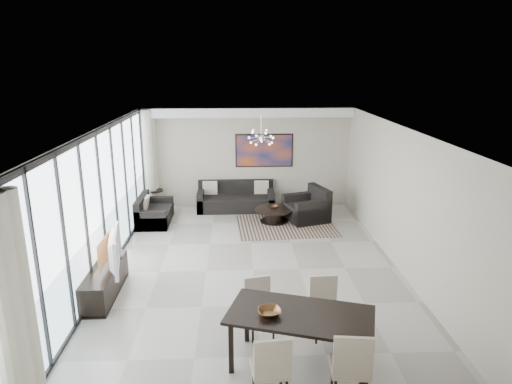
{
  "coord_description": "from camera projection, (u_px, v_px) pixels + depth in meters",
  "views": [
    {
      "loc": [
        -0.32,
        -8.59,
        4.12
      ],
      "look_at": [
        0.13,
        1.48,
        1.25
      ],
      "focal_mm": 32.0,
      "sensor_mm": 36.0,
      "label": 1
    }
  ],
  "objects": [
    {
      "name": "dining_chair_ne",
      "position": [
        324.0,
        302.0,
        7.06
      ],
      "size": [
        0.46,
        0.46,
        0.94
      ],
      "color": "beige",
      "rests_on": "floor"
    },
    {
      "name": "dining_chair_se",
      "position": [
        351.0,
        364.0,
        5.54
      ],
      "size": [
        0.53,
        0.53,
        1.03
      ],
      "color": "beige",
      "rests_on": "floor"
    },
    {
      "name": "sofa_main",
      "position": [
        236.0,
        200.0,
        13.21
      ],
      "size": [
        2.2,
        0.9,
        0.8
      ],
      "color": "black",
      "rests_on": "floor"
    },
    {
      "name": "tv_console",
      "position": [
        104.0,
        281.0,
        8.32
      ],
      "size": [
        0.48,
        1.71,
        0.53
      ],
      "primitive_type": "cube",
      "color": "black",
      "rests_on": "floor"
    },
    {
      "name": "television",
      "position": [
        110.0,
        251.0,
        8.14
      ],
      "size": [
        0.39,
        1.21,
        0.69
      ],
      "primitive_type": "imported",
      "rotation": [
        0.0,
        0.0,
        1.77
      ],
      "color": "gray",
      "rests_on": "tv_console"
    },
    {
      "name": "dining_chair_nw",
      "position": [
        259.0,
        302.0,
        7.1
      ],
      "size": [
        0.5,
        0.5,
        0.91
      ],
      "color": "beige",
      "rests_on": "floor"
    },
    {
      "name": "window_wall",
      "position": [
        106.0,
        204.0,
        8.87
      ],
      "size": [
        0.37,
        8.95,
        2.9
      ],
      "color": "white",
      "rests_on": "floor"
    },
    {
      "name": "room_shell",
      "position": [
        276.0,
        203.0,
        9.01
      ],
      "size": [
        6.0,
        9.0,
        2.9
      ],
      "color": "#A8A39B",
      "rests_on": "ground"
    },
    {
      "name": "loveseat",
      "position": [
        153.0,
        214.0,
        12.12
      ],
      "size": [
        0.81,
        1.45,
        0.72
      ],
      "color": "black",
      "rests_on": "floor"
    },
    {
      "name": "chandelier",
      "position": [
        261.0,
        137.0,
        11.16
      ],
      "size": [
        0.66,
        0.66,
        0.71
      ],
      "color": "silver",
      "rests_on": "room_shell"
    },
    {
      "name": "rug",
      "position": [
        286.0,
        226.0,
        11.93
      ],
      "size": [
        2.61,
        2.07,
        0.01
      ],
      "primitive_type": "cube",
      "rotation": [
        0.0,
        0.0,
        0.06
      ],
      "color": "black",
      "rests_on": "floor"
    },
    {
      "name": "dining_table",
      "position": [
        300.0,
        319.0,
        6.23
      ],
      "size": [
        2.18,
        1.53,
        0.82
      ],
      "color": "black",
      "rests_on": "floor"
    },
    {
      "name": "dining_chair_sw",
      "position": [
        271.0,
        366.0,
        5.54
      ],
      "size": [
        0.5,
        0.5,
        0.99
      ],
      "color": "beige",
      "rests_on": "floor"
    },
    {
      "name": "armchair",
      "position": [
        308.0,
        209.0,
        12.32
      ],
      "size": [
        1.27,
        1.31,
        0.89
      ],
      "color": "black",
      "rests_on": "floor"
    },
    {
      "name": "coffee_table",
      "position": [
        274.0,
        214.0,
        12.18
      ],
      "size": [
        1.04,
        1.04,
        0.37
      ],
      "color": "black",
      "rests_on": "floor"
    },
    {
      "name": "side_table",
      "position": [
        156.0,
        196.0,
        13.16
      ],
      "size": [
        0.43,
        0.43,
        0.59
      ],
      "color": "black",
      "rests_on": "floor"
    },
    {
      "name": "bowl_coffee",
      "position": [
        274.0,
        207.0,
        12.18
      ],
      "size": [
        0.24,
        0.24,
        0.07
      ],
      "primitive_type": "imported",
      "rotation": [
        0.0,
        0.0,
        -0.14
      ],
      "color": "brown",
      "rests_on": "coffee_table"
    },
    {
      "name": "bowl_dining",
      "position": [
        269.0,
        312.0,
        6.18
      ],
      "size": [
        0.36,
        0.36,
        0.08
      ],
      "primitive_type": "imported",
      "rotation": [
        0.0,
        0.0,
        0.16
      ],
      "color": "brown",
      "rests_on": "dining_table"
    },
    {
      "name": "painting",
      "position": [
        264.0,
        151.0,
        13.26
      ],
      "size": [
        1.68,
        0.04,
        0.98
      ],
      "primitive_type": "cube",
      "color": "#B44A19",
      "rests_on": "room_shell"
    },
    {
      "name": "soffit",
      "position": [
        247.0,
        112.0,
        12.76
      ],
      "size": [
        5.98,
        0.4,
        0.26
      ],
      "primitive_type": "cube",
      "color": "white",
      "rests_on": "room_shell"
    }
  ]
}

